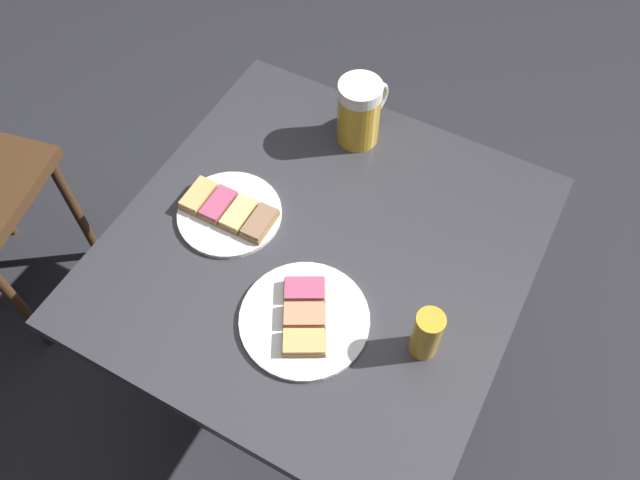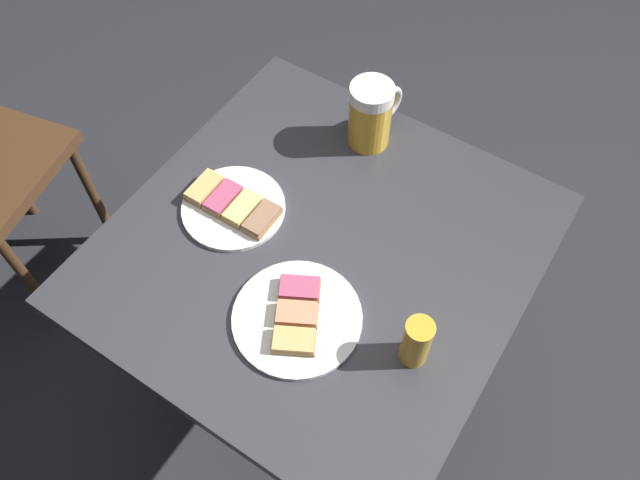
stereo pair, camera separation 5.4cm
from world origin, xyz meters
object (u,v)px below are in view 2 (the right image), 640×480
at_px(beer_glass_small, 416,342).
at_px(plate_near, 233,206).
at_px(beer_mug, 371,114).
at_px(plate_far, 297,317).

bearing_deg(beer_glass_small, plate_near, -100.09).
height_order(beer_mug, beer_glass_small, beer_mug).
height_order(plate_near, beer_mug, beer_mug).
bearing_deg(plate_far, plate_near, -118.44).
xyz_separation_m(plate_near, beer_mug, (-0.31, 0.13, 0.06)).
distance_m(plate_near, beer_glass_small, 0.45).
xyz_separation_m(plate_far, beer_mug, (-0.44, -0.11, 0.06)).
bearing_deg(beer_mug, beer_glass_small, 39.24).
height_order(plate_far, beer_glass_small, beer_glass_small).
xyz_separation_m(plate_near, plate_far, (0.13, 0.24, -0.00)).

